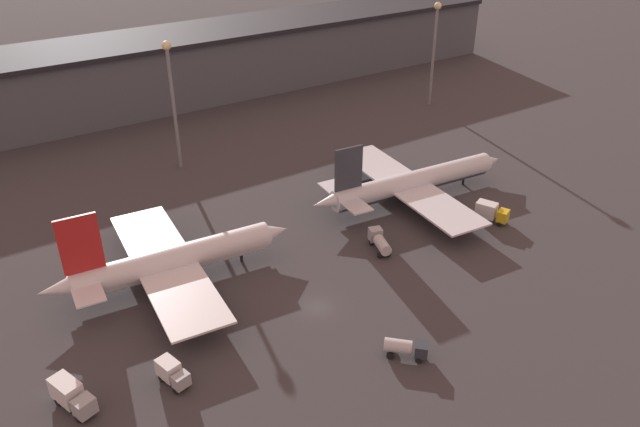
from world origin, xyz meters
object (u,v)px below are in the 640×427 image
at_px(service_vehicle_0, 71,395).
at_px(airplane_0, 172,261).
at_px(airplane_1, 412,182).
at_px(service_vehicle_4, 172,372).
at_px(service_vehicle_1, 406,348).
at_px(service_vehicle_3, 491,212).
at_px(service_vehicle_2, 380,242).

bearing_deg(service_vehicle_0, airplane_0, 113.05).
bearing_deg(airplane_1, service_vehicle_4, -154.79).
height_order(service_vehicle_1, service_vehicle_3, service_vehicle_3).
relative_size(airplane_1, service_vehicle_1, 7.99).
height_order(service_vehicle_2, service_vehicle_4, service_vehicle_4).
height_order(airplane_0, service_vehicle_3, airplane_0).
height_order(service_vehicle_2, service_vehicle_3, service_vehicle_3).
distance_m(service_vehicle_3, service_vehicle_4, 62.84).
height_order(airplane_0, service_vehicle_0, airplane_0).
bearing_deg(airplane_1, service_vehicle_2, -141.01).
xyz_separation_m(airplane_1, service_vehicle_0, (-67.46, -17.93, -1.51)).
relative_size(airplane_0, service_vehicle_0, 5.60).
bearing_deg(service_vehicle_4, airplane_0, 143.56).
bearing_deg(airplane_0, airplane_1, 5.37).
xyz_separation_m(airplane_0, service_vehicle_4, (-8.32, -20.36, -1.95)).
bearing_deg(service_vehicle_4, service_vehicle_3, 81.69).
distance_m(service_vehicle_2, service_vehicle_4, 41.22).
bearing_deg(service_vehicle_1, airplane_0, 164.89).
height_order(airplane_0, service_vehicle_1, airplane_0).
bearing_deg(airplane_0, service_vehicle_3, -9.36).
height_order(service_vehicle_0, service_vehicle_4, service_vehicle_0).
xyz_separation_m(airplane_0, service_vehicle_0, (-19.63, -17.64, -1.69)).
height_order(airplane_1, service_vehicle_2, airplane_1).
height_order(airplane_1, service_vehicle_1, airplane_1).
xyz_separation_m(service_vehicle_1, service_vehicle_4, (-27.03, 12.20, 0.18)).
bearing_deg(service_vehicle_0, service_vehicle_4, 57.62).
xyz_separation_m(service_vehicle_1, service_vehicle_2, (13.01, 22.00, 0.11)).
xyz_separation_m(airplane_0, service_vehicle_3, (54.18, -13.90, -1.77)).
bearing_deg(service_vehicle_3, airplane_0, -128.23).
xyz_separation_m(service_vehicle_2, service_vehicle_3, (22.46, -3.34, 0.25)).
bearing_deg(airplane_1, service_vehicle_1, -126.52).
distance_m(airplane_0, service_vehicle_0, 26.45).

